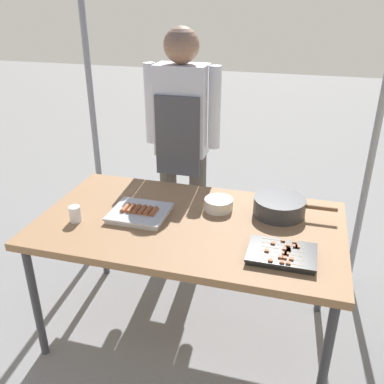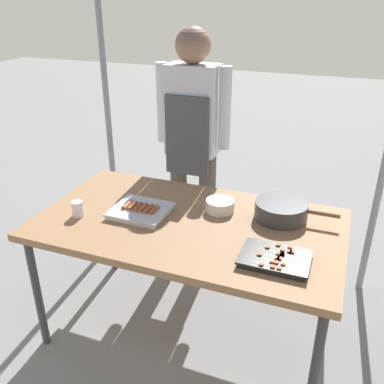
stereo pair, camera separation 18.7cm
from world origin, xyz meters
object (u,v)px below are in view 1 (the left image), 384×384
tray_meat_skewers (282,254)px  drink_cup_near_edge (75,214)px  stall_table (189,230)px  vendor_woman (182,132)px  tray_grilled_sausages (140,213)px  cooking_wok (280,206)px  condiment_bowl (219,204)px

tray_meat_skewers → drink_cup_near_edge: (-1.08, 0.05, 0.03)m
stall_table → vendor_woman: size_ratio=0.96×
stall_table → tray_meat_skewers: bearing=-22.4°
stall_table → tray_grilled_sausages: size_ratio=5.29×
tray_meat_skewers → vendor_woman: size_ratio=0.19×
cooking_wok → tray_grilled_sausages: bearing=-162.9°
stall_table → drink_cup_near_edge: drink_cup_near_edge is taller
stall_table → condiment_bowl: bearing=56.0°
cooking_wok → stall_table: bearing=-154.9°
stall_table → vendor_woman: bearing=109.4°
cooking_wok → drink_cup_near_edge: bearing=-160.4°
condiment_bowl → vendor_woman: bearing=123.4°
cooking_wok → condiment_bowl: 0.33m
cooking_wok → vendor_woman: bearing=142.4°
tray_grilled_sausages → tray_meat_skewers: 0.80m
stall_table → condiment_bowl: size_ratio=10.10×
stall_table → cooking_wok: (0.45, 0.21, 0.10)m
condiment_bowl → vendor_woman: 0.73m
condiment_bowl → vendor_woman: (-0.39, 0.59, 0.21)m
cooking_wok → drink_cup_near_edge: cooking_wok is taller
stall_table → cooking_wok: bearing=25.1°
stall_table → drink_cup_near_edge: (-0.58, -0.16, 0.10)m
cooking_wok → drink_cup_near_edge: (-1.03, -0.37, -0.01)m
condiment_bowl → stall_table: bearing=-124.0°
cooking_wok → vendor_woman: size_ratio=0.26×
tray_meat_skewers → stall_table: bearing=157.6°
stall_table → tray_meat_skewers: 0.54m
vendor_woman → condiment_bowl: bearing=123.4°
stall_table → tray_grilled_sausages: bearing=-177.3°
stall_table → tray_meat_skewers: size_ratio=5.15×
stall_table → tray_grilled_sausages: tray_grilled_sausages is taller
vendor_woman → stall_table: bearing=109.4°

